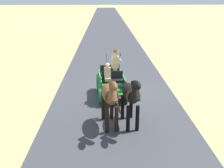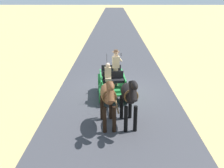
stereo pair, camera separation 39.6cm
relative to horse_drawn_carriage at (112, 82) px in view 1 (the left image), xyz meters
The scene contains 5 objects.
ground_plane 1.10m from the horse_drawn_carriage, 103.75° to the right, with size 200.00×200.00×0.00m, color tan.
road_surface 1.10m from the horse_drawn_carriage, 103.75° to the right, with size 6.23×160.00×0.01m, color #38383D.
horse_drawn_carriage is the anchor object (origin of this frame).
horse_near_side 3.10m from the horse_drawn_carriage, 102.50° to the left, with size 0.74×2.14×2.21m.
horse_off_side 3.10m from the horse_drawn_carriage, 87.25° to the left, with size 0.77×2.15×2.21m.
Camera 1 is at (0.49, 12.68, 5.05)m, focal length 40.48 mm.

